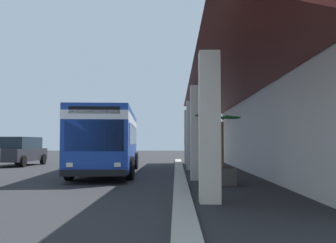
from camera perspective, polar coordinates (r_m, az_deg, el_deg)
ground at (r=17.58m, az=18.33°, el=-8.15°), size 120.00×120.00×0.00m
curb_strip at (r=19.58m, az=1.71°, el=-7.60°), size 29.65×0.50×0.12m
transit_bus at (r=20.34m, az=-8.73°, el=-2.34°), size 11.36×3.38×3.34m
parked_suv_charcoal at (r=28.57m, az=-20.96°, el=-4.06°), size 4.91×2.40×1.97m
potted_palm at (r=14.79m, az=7.94°, el=-6.98°), size 2.03×1.80×2.68m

